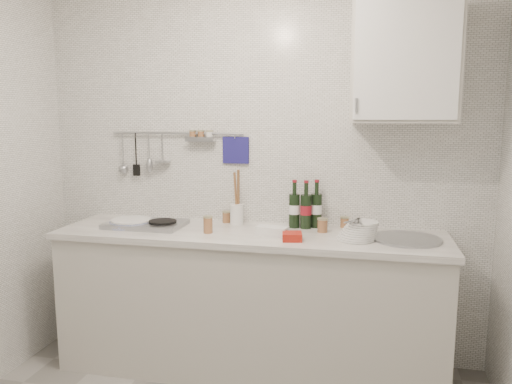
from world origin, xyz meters
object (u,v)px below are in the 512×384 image
at_px(wine_bottles, 306,204).
at_px(utensil_crock, 237,211).
at_px(wall_cabinet, 404,62).
at_px(plate_stack_hob, 129,223).
at_px(plate_stack_sink, 359,231).

bearing_deg(wine_bottles, utensil_crock, 179.56).
relative_size(wall_cabinet, plate_stack_hob, 2.47).
relative_size(wall_cabinet, wine_bottles, 2.26).
distance_m(plate_stack_sink, wine_bottles, 0.43).
distance_m(wall_cabinet, plate_stack_hob, 1.98).
bearing_deg(wine_bottles, plate_stack_sink, -34.58).
bearing_deg(wall_cabinet, utensil_crock, 175.78).
xyz_separation_m(plate_stack_hob, plate_stack_sink, (1.48, -0.02, 0.03)).
bearing_deg(plate_stack_hob, utensil_crock, 18.15).
distance_m(wall_cabinet, wine_bottles, 1.05).
distance_m(plate_stack_hob, wine_bottles, 1.16).
distance_m(plate_stack_hob, utensil_crock, 0.71).
bearing_deg(wall_cabinet, plate_stack_hob, -175.16).
height_order(wall_cabinet, plate_stack_hob, wall_cabinet).
relative_size(plate_stack_sink, wine_bottles, 0.78).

